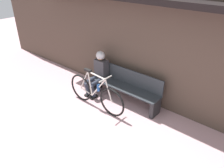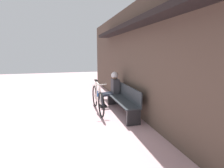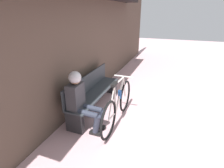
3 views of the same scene
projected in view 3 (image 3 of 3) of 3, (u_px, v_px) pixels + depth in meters
ground_plane at (212, 123)px, 3.62m from camera, size 24.00×24.00×0.00m
storefront_wall at (83, 34)px, 3.93m from camera, size 12.00×0.56×3.20m
park_bench_near at (94, 93)px, 4.04m from camera, size 1.98×0.42×0.83m
bicycle at (118, 105)px, 3.52m from camera, size 1.74×0.40×0.96m
person_seated at (81, 98)px, 3.23m from camera, size 0.34×0.66×1.17m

